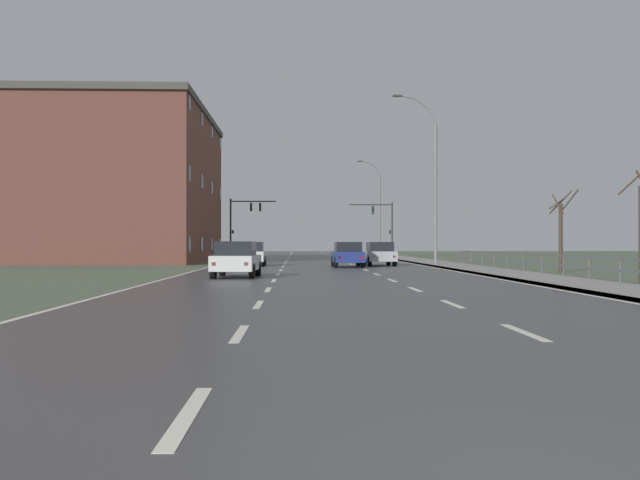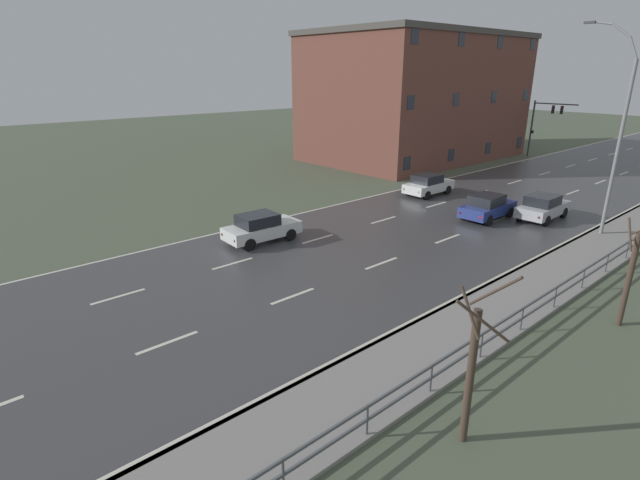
% 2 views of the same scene
% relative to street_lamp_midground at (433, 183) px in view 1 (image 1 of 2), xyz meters
% --- Properties ---
extents(ground_plane, '(160.00, 160.00, 0.12)m').
position_rel_street_lamp_midground_xyz_m(ground_plane, '(-7.41, 6.56, -5.51)').
color(ground_plane, '#4C5642').
extents(road_asphalt_strip, '(14.00, 120.00, 0.03)m').
position_rel_street_lamp_midground_xyz_m(road_asphalt_strip, '(-7.41, 18.56, -5.44)').
color(road_asphalt_strip, '#3D3D3F').
rests_on(road_asphalt_strip, ground).
extents(sidewalk_right, '(3.00, 120.00, 0.12)m').
position_rel_street_lamp_midground_xyz_m(sidewalk_right, '(1.02, 18.56, -5.39)').
color(sidewalk_right, gray).
rests_on(sidewalk_right, ground).
extents(guardrail, '(0.07, 39.21, 1.00)m').
position_rel_street_lamp_midground_xyz_m(guardrail, '(2.44, -17.46, -4.74)').
color(guardrail, '#515459').
rests_on(guardrail, ground).
extents(street_lamp_midground, '(2.90, 0.24, 11.22)m').
position_rel_street_lamp_midground_xyz_m(street_lamp_midground, '(0.00, 0.00, 0.00)').
color(street_lamp_midground, slate).
rests_on(street_lamp_midground, ground).
extents(street_lamp_distant, '(2.55, 0.24, 10.61)m').
position_rel_street_lamp_midground_xyz_m(street_lamp_distant, '(0.03, 31.27, -0.27)').
color(street_lamp_distant, slate).
rests_on(street_lamp_distant, ground).
extents(traffic_signal_right, '(4.31, 0.36, 5.55)m').
position_rel_street_lamp_midground_xyz_m(traffic_signal_right, '(-0.27, 23.36, -1.82)').
color(traffic_signal_right, '#38383A').
rests_on(traffic_signal_right, ground).
extents(traffic_signal_left, '(4.47, 0.36, 5.80)m').
position_rel_street_lamp_midground_xyz_m(traffic_signal_left, '(-14.22, 22.42, -1.49)').
color(traffic_signal_left, '#38383A').
rests_on(traffic_signal_left, ground).
extents(car_near_right, '(1.98, 4.17, 1.57)m').
position_rel_street_lamp_midground_xyz_m(car_near_right, '(-11.46, -14.97, -4.65)').
color(car_near_right, silver).
rests_on(car_near_right, ground).
extents(car_distant, '(1.92, 4.14, 1.57)m').
position_rel_street_lamp_midground_xyz_m(car_distant, '(-5.71, -2.03, -4.65)').
color(car_distant, navy).
rests_on(car_distant, ground).
extents(car_far_left, '(1.93, 4.15, 1.57)m').
position_rel_street_lamp_midground_xyz_m(car_far_left, '(-3.43, 0.50, -4.65)').
color(car_far_left, '#B7B7BC').
rests_on(car_far_left, ground).
extents(car_near_left, '(1.86, 4.11, 1.57)m').
position_rel_street_lamp_midground_xyz_m(car_near_left, '(-11.84, 0.18, -4.65)').
color(car_near_left, silver).
rests_on(car_near_left, ground).
extents(brick_building, '(14.22, 21.87, 12.34)m').
position_rel_street_lamp_midground_xyz_m(brick_building, '(-23.29, 12.68, 0.73)').
color(brick_building, brown).
rests_on(brick_building, ground).
extents(bare_tree_mid, '(1.31, 1.38, 4.23)m').
position_rel_street_lamp_midground_xyz_m(bare_tree_mid, '(4.58, -10.26, -3.40)').
color(bare_tree_mid, '#423328').
rests_on(bare_tree_mid, ground).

